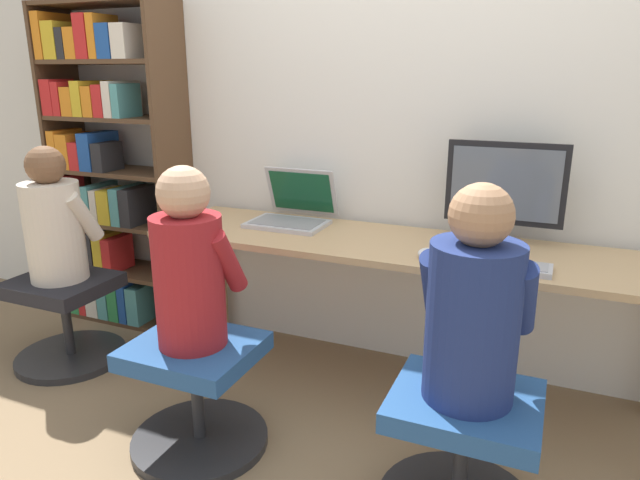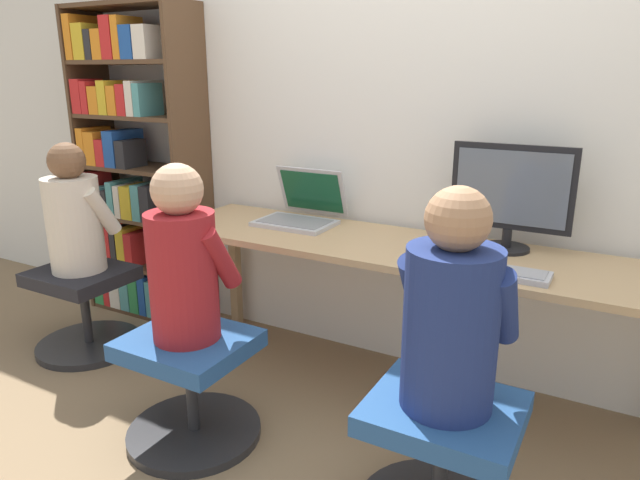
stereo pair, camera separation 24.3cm
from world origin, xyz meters
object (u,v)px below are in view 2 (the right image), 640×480
at_px(person_at_laptop, 183,262).
at_px(person_near_shelf, 74,215).
at_px(office_chair_side, 85,307).
at_px(keyboard, 494,271).
at_px(office_chair_left, 441,460).
at_px(person_at_monitor, 452,313).
at_px(laptop, 301,212).
at_px(bookshelf, 130,168).
at_px(office_chair_right, 191,384).
at_px(desktop_monitor, 511,196).

xyz_separation_m(person_at_laptop, person_near_shelf, (-1.03, 0.33, -0.02)).
bearing_deg(office_chair_side, keyboard, 5.85).
bearing_deg(office_chair_left, person_at_monitor, 90.00).
bearing_deg(person_at_monitor, office_chair_side, 171.96).
bearing_deg(laptop, office_chair_side, -154.38).
height_order(office_chair_left, person_near_shelf, person_near_shelf).
xyz_separation_m(laptop, person_near_shelf, (-1.05, -0.50, -0.03)).
xyz_separation_m(keyboard, office_chair_left, (-0.01, -0.51, -0.50)).
distance_m(keyboard, bookshelf, 2.23).
xyz_separation_m(office_chair_right, person_near_shelf, (-1.03, 0.33, 0.50)).
relative_size(office_chair_side, person_near_shelf, 0.82).
xyz_separation_m(office_chair_left, office_chair_right, (-1.02, -0.03, 0.00)).
bearing_deg(office_chair_right, desktop_monitor, 40.55).
distance_m(person_at_monitor, bookshelf, 2.34).
bearing_deg(person_near_shelf, bookshelf, 104.50).
xyz_separation_m(bookshelf, person_near_shelf, (0.14, -0.52, -0.16)).
relative_size(desktop_monitor, bookshelf, 0.27).
xyz_separation_m(office_chair_right, person_at_laptop, (0.00, 0.00, 0.52)).
height_order(office_chair_left, office_chair_side, same).
relative_size(office_chair_right, person_at_monitor, 0.79).
distance_m(desktop_monitor, bookshelf, 2.18).
bearing_deg(person_at_laptop, office_chair_side, 162.56).
bearing_deg(keyboard, person_at_monitor, -91.51).
bearing_deg(office_chair_right, keyboard, 27.46).
distance_m(office_chair_right, office_chair_side, 1.08).
distance_m(office_chair_left, office_chair_side, 2.07).
relative_size(bookshelf, office_chair_side, 3.31).
xyz_separation_m(bookshelf, office_chair_side, (0.14, -0.53, -0.66)).
bearing_deg(office_chair_side, laptop, 25.62).
height_order(desktop_monitor, person_near_shelf, desktop_monitor).
xyz_separation_m(desktop_monitor, bookshelf, (-2.18, -0.01, -0.05)).
height_order(bookshelf, office_chair_side, bookshelf).
relative_size(office_chair_left, bookshelf, 0.30).
xyz_separation_m(keyboard, office_chair_right, (-1.04, -0.54, -0.50)).
relative_size(person_at_laptop, person_near_shelf, 1.03).
xyz_separation_m(laptop, office_chair_left, (1.00, -0.80, -0.54)).
height_order(office_chair_side, person_near_shelf, person_near_shelf).
xyz_separation_m(keyboard, person_at_laptop, (-1.04, -0.53, 0.02)).
distance_m(laptop, office_chair_right, 0.99).
bearing_deg(office_chair_side, person_at_monitor, -8.04).
height_order(desktop_monitor, keyboard, desktop_monitor).
distance_m(bookshelf, person_near_shelf, 0.56).
height_order(desktop_monitor, office_chair_right, desktop_monitor).
height_order(keyboard, person_at_laptop, person_at_laptop).
relative_size(laptop, office_chair_left, 0.68).
height_order(desktop_monitor, office_chair_left, desktop_monitor).
xyz_separation_m(office_chair_right, office_chair_side, (-1.03, 0.33, 0.00)).
bearing_deg(person_at_laptop, person_near_shelf, 162.31).
bearing_deg(laptop, person_at_monitor, -38.39).
bearing_deg(desktop_monitor, person_at_monitor, -89.15).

